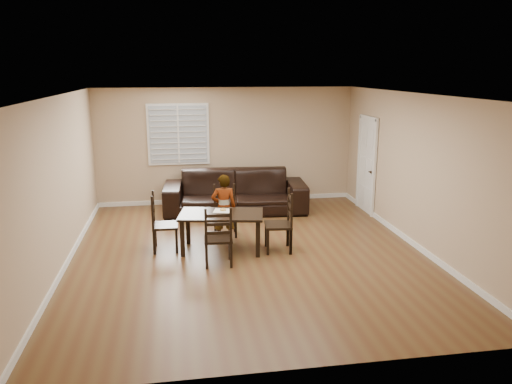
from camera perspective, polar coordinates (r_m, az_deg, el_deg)
ground at (r=8.71m, az=-0.90°, el=-6.97°), size 7.00×7.00×0.00m
room at (r=8.43m, az=-0.89°, el=5.04°), size 6.04×7.04×2.72m
dining_table at (r=8.69m, az=-3.97°, el=-3.02°), size 1.55×1.05×0.67m
chair_near at (r=9.61m, az=-3.59°, el=-2.22°), size 0.46×0.43×0.97m
chair_far at (r=7.99m, az=-4.31°, el=-5.51°), size 0.47×0.44×1.00m
chair_left at (r=8.86m, az=-11.15°, el=-3.67°), size 0.44×0.47×1.03m
chair_right at (r=8.70m, az=3.40°, el=-3.62°), size 0.50×0.53×1.08m
child at (r=9.17m, az=-3.71°, el=-1.81°), size 0.47×0.31×1.25m
napkin at (r=8.81m, az=-3.90°, el=-2.14°), size 0.35×0.35×0.00m
donut at (r=8.81m, az=-3.78°, el=-1.99°), size 0.11×0.11×0.04m
sofa at (r=11.09m, az=-2.39°, el=0.06°), size 3.20×1.44×0.91m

